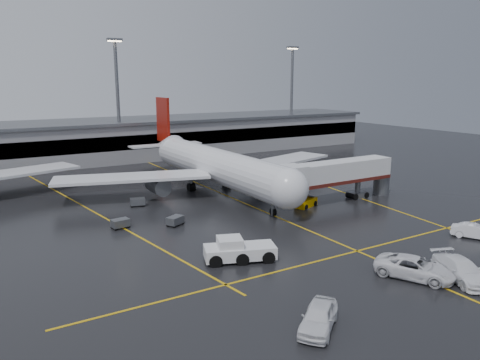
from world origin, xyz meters
TOP-DOWN VIEW (x-y plane):
  - ground at (0.00, 0.00)m, footprint 220.00×220.00m
  - apron_line_centre at (0.00, 0.00)m, footprint 0.25×90.00m
  - apron_line_stop at (0.00, -22.00)m, footprint 60.00×0.25m
  - apron_line_left at (-20.00, 10.00)m, footprint 9.99×69.35m
  - apron_line_right at (18.00, 10.00)m, footprint 7.57×69.64m
  - terminal at (0.00, 47.93)m, footprint 122.00×19.00m
  - light_mast_mid at (-5.00, 42.00)m, footprint 3.00×1.20m
  - light_mast_right at (40.00, 42.00)m, footprint 3.00×1.20m
  - main_airliner at (0.00, 9.70)m, footprint 48.80×45.60m
  - jet_bridge at (11.87, -6.00)m, footprint 19.90×3.40m
  - pushback_tractor at (-11.78, -17.79)m, footprint 7.39×4.96m
  - belt_loader at (6.39, -5.83)m, footprint 3.96×2.71m
  - service_van_a at (-0.46, -29.39)m, footprint 5.88×7.51m
  - service_van_b at (2.63, -31.81)m, footprint 4.82×6.99m
  - service_van_c at (14.00, -25.83)m, footprint 3.76×5.07m
  - service_van_d at (-13.44, -31.63)m, footprint 5.53×4.99m
  - baggage_cart_a at (-12.54, -4.32)m, footprint 2.38×2.09m
  - baggage_cart_b at (-18.55, -1.97)m, footprint 2.15×1.55m
  - baggage_cart_c at (-13.53, 6.49)m, footprint 2.26×1.75m

SIDE VIEW (x-z plane):
  - ground at x=0.00m, z-range 0.00..0.00m
  - apron_line_centre at x=0.00m, z-range 0.00..0.02m
  - apron_line_stop at x=0.00m, z-range 0.00..0.02m
  - apron_line_left at x=-20.00m, z-range 0.00..0.02m
  - apron_line_right at x=18.00m, z-range 0.00..0.02m
  - belt_loader at x=6.39m, z-range -0.59..1.73m
  - baggage_cart_a at x=-12.54m, z-range 0.07..1.19m
  - baggage_cart_b at x=-18.55m, z-range 0.07..1.19m
  - baggage_cart_c at x=-13.53m, z-range 0.07..1.19m
  - service_van_c at x=14.00m, z-range 0.00..1.60m
  - service_van_d at x=-13.44m, z-range 0.00..1.82m
  - service_van_b at x=2.63m, z-range 0.00..1.88m
  - service_van_a at x=-0.46m, z-range 0.00..1.90m
  - pushback_tractor at x=-11.78m, z-range -0.25..2.20m
  - jet_bridge at x=11.87m, z-range 0.91..6.96m
  - main_airliner at x=0.00m, z-range -2.84..11.26m
  - terminal at x=0.00m, z-range 0.02..8.62m
  - light_mast_mid at x=-5.00m, z-range 1.75..27.20m
  - light_mast_right at x=40.00m, z-range 1.75..27.20m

